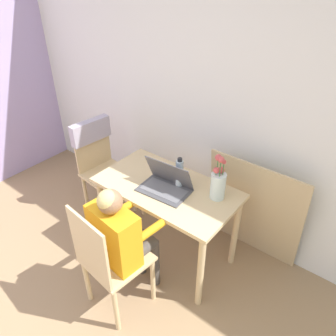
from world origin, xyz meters
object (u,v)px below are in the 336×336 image
(person_seated, at_px, (121,234))
(laptop, at_px, (166,183))
(chair_occupied, at_px, (108,261))
(chair_spare, at_px, (98,153))
(flower_vase, at_px, (218,183))
(water_bottle, at_px, (179,173))

(person_seated, distance_m, laptop, 0.52)
(chair_occupied, distance_m, chair_spare, 1.20)
(laptop, distance_m, flower_vase, 0.39)
(person_seated, distance_m, water_bottle, 0.63)
(person_seated, relative_size, water_bottle, 4.23)
(chair_occupied, height_order, person_seated, person_seated)
(chair_spare, xyz_separation_m, flower_vase, (1.28, 0.03, 0.22))
(chair_occupied, height_order, laptop, laptop)
(chair_occupied, bearing_deg, person_seated, -90.00)
(person_seated, relative_size, laptop, 2.63)
(chair_spare, xyz_separation_m, laptop, (0.92, -0.12, 0.14))
(laptop, bearing_deg, person_seated, -93.29)
(chair_occupied, height_order, flower_vase, flower_vase)
(person_seated, bearing_deg, water_bottle, -88.06)
(laptop, bearing_deg, chair_spare, 167.90)
(chair_occupied, xyz_separation_m, flower_vase, (0.35, 0.78, 0.37))
(person_seated, bearing_deg, laptop, -82.88)
(chair_spare, bearing_deg, water_bottle, -85.81)
(chair_spare, relative_size, water_bottle, 3.83)
(chair_occupied, relative_size, chair_spare, 0.99)
(chair_occupied, bearing_deg, water_bottle, -88.38)
(chair_spare, xyz_separation_m, person_seated, (0.94, -0.63, 0.01))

